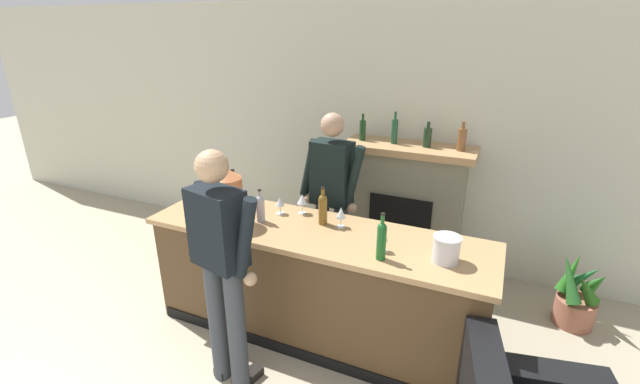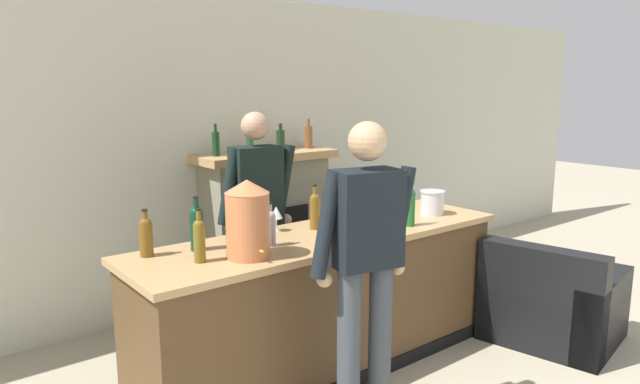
{
  "view_description": "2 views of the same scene",
  "coord_description": "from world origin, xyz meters",
  "views": [
    {
      "loc": [
        1.42,
        0.06,
        2.48
      ],
      "look_at": [
        0.11,
        2.99,
        1.24
      ],
      "focal_mm": 24.0,
      "sensor_mm": 36.0,
      "label": 1
    },
    {
      "loc": [
        -2.23,
        -0.11,
        1.97
      ],
      "look_at": [
        0.32,
        3.1,
        1.2
      ],
      "focal_mm": 32.0,
      "sensor_mm": 36.0,
      "label": 2
    }
  ],
  "objects": [
    {
      "name": "wine_glass_front_right",
      "position": [
        0.72,
        2.7,
        1.1
      ],
      "size": [
        0.08,
        0.08,
        0.17
      ],
      "color": "silver",
      "rests_on": "bar_counter"
    },
    {
      "name": "copper_dispenser",
      "position": [
        -0.56,
        2.66,
        1.21
      ],
      "size": [
        0.26,
        0.3,
        0.46
      ],
      "color": "#C87244",
      "rests_on": "bar_counter"
    },
    {
      "name": "bar_counter",
      "position": [
        0.15,
        2.81,
        0.49
      ],
      "size": [
        2.77,
        0.77,
        0.98
      ],
      "color": "#503820",
      "rests_on": "ground_plane"
    },
    {
      "name": "wine_bottle_port_short",
      "position": [
        0.15,
        2.94,
        1.12
      ],
      "size": [
        0.07,
        0.07,
        0.32
      ],
      "color": "brown",
      "rests_on": "bar_counter"
    },
    {
      "name": "person_bartender",
      "position": [
        0.01,
        3.47,
        0.99
      ],
      "size": [
        0.66,
        0.33,
        1.78
      ],
      "color": "#3A3F43",
      "rests_on": "ground_plane"
    },
    {
      "name": "potted_plant_corner",
      "position": [
        2.19,
        3.85,
        0.28
      ],
      "size": [
        0.44,
        0.44,
        0.69
      ],
      "color": "#9D5E47",
      "rests_on": "ground_plane"
    },
    {
      "name": "ice_bucket_steel",
      "position": [
        1.16,
        2.74,
        1.08
      ],
      "size": [
        0.19,
        0.19,
        0.19
      ],
      "color": "silver",
      "rests_on": "bar_counter"
    },
    {
      "name": "wine_bottle_chardonnay_pale",
      "position": [
        -0.73,
        2.98,
        1.13
      ],
      "size": [
        0.08,
        0.08,
        0.34
      ],
      "color": "#0D3625",
      "rests_on": "bar_counter"
    },
    {
      "name": "fireplace_stone",
      "position": [
        0.55,
        4.19,
        0.71
      ],
      "size": [
        1.3,
        0.52,
        1.7
      ],
      "color": "gray",
      "rests_on": "ground_plane"
    },
    {
      "name": "wall_back_panel",
      "position": [
        0.0,
        4.45,
        1.38
      ],
      "size": [
        12.0,
        0.07,
        2.75
      ],
      "color": "beige",
      "rests_on": "ground_plane"
    },
    {
      "name": "wine_glass_front_left",
      "position": [
        0.31,
        2.95,
        1.1
      ],
      "size": [
        0.07,
        0.07,
        0.17
      ],
      "color": "silver",
      "rests_on": "bar_counter"
    },
    {
      "name": "wine_bottle_merlot_tall",
      "position": [
        -0.33,
        2.78,
        1.11
      ],
      "size": [
        0.07,
        0.07,
        0.28
      ],
      "color": "#ABA7B0",
      "rests_on": "bar_counter"
    },
    {
      "name": "person_customer",
      "position": [
        -0.19,
        2.05,
        1.0
      ],
      "size": [
        0.65,
        0.37,
        1.79
      ],
      "color": "#383F45",
      "rests_on": "ground_plane"
    },
    {
      "name": "wine_bottle_burgundy_dark",
      "position": [
        0.74,
        2.59,
        1.13
      ],
      "size": [
        0.07,
        0.07,
        0.35
      ],
      "color": "#195621",
      "rests_on": "bar_counter"
    },
    {
      "name": "wine_bottle_rose_blush",
      "position": [
        -1.02,
        3.05,
        1.11
      ],
      "size": [
        0.08,
        0.08,
        0.28
      ],
      "color": "brown",
      "rests_on": "bar_counter"
    },
    {
      "name": "wine_glass_by_dispenser",
      "position": [
        -0.26,
        2.98,
        1.09
      ],
      "size": [
        0.07,
        0.07,
        0.15
      ],
      "color": "silver",
      "rests_on": "bar_counter"
    },
    {
      "name": "wine_bottle_riesling_slim",
      "position": [
        -0.83,
        2.75,
        1.12
      ],
      "size": [
        0.07,
        0.07,
        0.31
      ],
      "color": "brown",
      "rests_on": "bar_counter"
    },
    {
      "name": "wine_glass_back_row",
      "position": [
        -0.09,
        3.06,
        1.11
      ],
      "size": [
        0.09,
        0.09,
        0.18
      ],
      "color": "silver",
      "rests_on": "bar_counter"
    }
  ]
}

